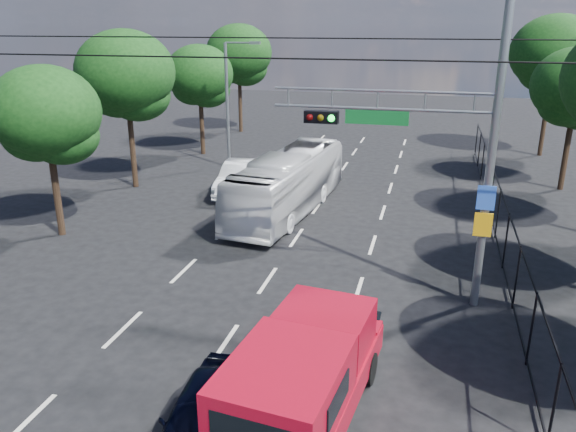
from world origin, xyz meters
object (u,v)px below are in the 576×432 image
(navy_hatchback, at_px, (205,418))
(white_bus, at_px, (288,183))
(signal_mast, at_px, (448,130))
(red_pickup, at_px, (304,375))
(white_van, at_px, (241,178))

(navy_hatchback, relative_size, white_bus, 0.40)
(signal_mast, relative_size, white_bus, 0.99)
(navy_hatchback, height_order, white_bus, white_bus)
(signal_mast, bearing_deg, red_pickup, -111.87)
(white_bus, distance_m, white_van, 3.81)
(navy_hatchback, distance_m, white_van, 17.67)
(signal_mast, xyz_separation_m, white_van, (-9.43, 9.30, -4.46))
(navy_hatchback, height_order, white_van, white_van)
(red_pickup, distance_m, navy_hatchback, 2.16)
(signal_mast, distance_m, red_pickup, 8.02)
(red_pickup, relative_size, white_van, 1.26)
(signal_mast, bearing_deg, navy_hatchback, -119.47)
(navy_hatchback, bearing_deg, signal_mast, 56.95)
(signal_mast, relative_size, navy_hatchback, 2.48)
(red_pickup, distance_m, white_bus, 13.98)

